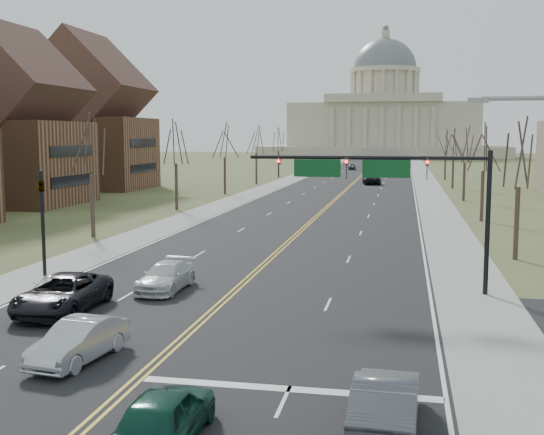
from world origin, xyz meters
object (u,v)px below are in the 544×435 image
at_px(car_nb_outer_lead, 386,402).
at_px(car_sb_outer_lead, 62,294).
at_px(signal_mast, 385,178).
at_px(car_nb_inner_lead, 164,415).
at_px(car_far_nb, 371,179).
at_px(car_far_sb, 352,167).
at_px(signal_left, 42,211).
at_px(car_sb_inner_lead, 79,341).
at_px(car_sb_inner_second, 166,277).

distance_m(car_nb_outer_lead, car_sb_outer_lead, 17.63).
bearing_deg(signal_mast, car_nb_inner_lead, -104.75).
relative_size(car_far_nb, car_far_sb, 1.32).
bearing_deg(car_far_sb, signal_mast, -88.20).
bearing_deg(signal_left, car_nb_inner_lead, -53.41).
distance_m(car_nb_outer_lead, car_sb_inner_lead, 11.37).
bearing_deg(car_sb_outer_lead, car_nb_inner_lead, -53.95).
xyz_separation_m(signal_mast, car_sb_inner_second, (-10.95, -2.15, -5.04)).
relative_size(car_nb_inner_lead, car_far_sb, 1.03).
distance_m(car_nb_outer_lead, car_far_sb, 141.63).
bearing_deg(car_sb_inner_second, car_far_sb, 91.14).
height_order(signal_left, car_sb_inner_lead, signal_left).
bearing_deg(signal_mast, car_sb_inner_lead, -127.42).
xyz_separation_m(car_nb_outer_lead, car_sb_inner_lead, (-10.75, 3.70, -0.06)).
height_order(car_sb_outer_lead, car_far_nb, car_sb_outer_lead).
relative_size(car_sb_inner_second, car_far_sb, 1.13).
distance_m(signal_left, car_sb_outer_lead, 9.13).
bearing_deg(signal_left, car_sb_outer_lead, -55.50).
relative_size(signal_mast, car_nb_outer_lead, 2.51).
xyz_separation_m(car_nb_outer_lead, car_far_nb, (-4.95, 94.09, -0.00)).
xyz_separation_m(car_sb_outer_lead, car_far_nb, (9.70, 84.27, -0.04)).
distance_m(car_sb_outer_lead, car_far_sb, 131.36).
height_order(car_sb_inner_second, car_far_sb, car_far_sb).
height_order(signal_mast, car_sb_inner_second, signal_mast).
bearing_deg(car_sb_inner_second, signal_left, 166.03).
bearing_deg(car_nb_outer_lead, signal_left, -38.93).
xyz_separation_m(car_nb_outer_lead, car_sb_inner_second, (-11.56, 14.81, -0.09)).
height_order(car_sb_inner_lead, car_far_nb, car_far_nb).
relative_size(signal_left, car_sb_outer_lead, 1.00).
height_order(car_nb_inner_lead, car_far_sb, car_nb_inner_lead).
height_order(signal_mast, car_sb_inner_lead, signal_mast).
relative_size(car_sb_outer_lead, car_sb_inner_second, 1.23).
distance_m(signal_mast, car_far_nb, 77.41).
height_order(car_nb_outer_lead, car_far_sb, car_nb_outer_lead).
bearing_deg(car_sb_inner_second, car_sb_inner_lead, -84.79).
bearing_deg(car_far_nb, car_nb_outer_lead, 85.11).
bearing_deg(car_sb_outer_lead, car_nb_outer_lead, -35.60).
height_order(car_nb_outer_lead, car_far_nb, car_nb_outer_lead).
distance_m(car_nb_inner_lead, car_sb_inner_second, 17.73).
distance_m(signal_left, car_far_sb, 124.46).
bearing_deg(car_far_nb, car_far_sb, -89.72).
xyz_separation_m(signal_mast, car_nb_inner_lead, (-4.96, -18.84, -4.99)).
height_order(car_nb_outer_lead, car_sb_inner_lead, car_nb_outer_lead).
bearing_deg(car_sb_inner_second, car_nb_inner_lead, -69.19).
xyz_separation_m(car_sb_inner_second, car_far_sb, (-0.16, 126.33, 0.03)).
xyz_separation_m(car_sb_inner_lead, car_far_nb, (5.81, 90.38, 0.06)).
distance_m(signal_left, car_sb_inner_second, 8.81).
xyz_separation_m(signal_mast, car_far_nb, (-4.34, 77.13, -4.96)).
height_order(car_nb_inner_lead, car_far_nb, car_far_nb).
bearing_deg(car_far_nb, car_sb_outer_lead, 75.53).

